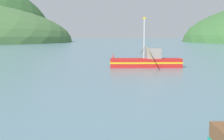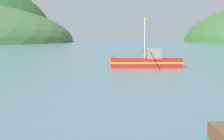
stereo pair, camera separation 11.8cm
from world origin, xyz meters
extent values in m
cube|color=red|center=(1.56, 41.85, 0.58)|extent=(9.27, 2.38, 1.16)
cube|color=gold|center=(1.56, 41.85, 0.64)|extent=(9.37, 2.41, 0.21)
cone|color=red|center=(-2.67, 41.68, 1.51)|extent=(0.21, 0.21, 0.70)
cube|color=gray|center=(2.54, 41.89, 1.80)|extent=(1.92, 1.65, 1.27)
cylinder|color=silver|center=(1.31, 41.84, 3.69)|extent=(0.12, 0.12, 5.07)
cube|color=gold|center=(1.31, 41.84, 6.35)|extent=(0.36, 0.04, 0.20)
cylinder|color=#997F4C|center=(1.70, 38.39, 2.05)|extent=(0.33, 4.95, 1.29)
cylinder|color=#997F4C|center=(1.41, 45.31, 2.05)|extent=(0.33, 4.95, 1.29)
camera|label=1|loc=(-2.02, -0.34, 4.38)|focal=52.25mm
camera|label=2|loc=(-1.90, -0.34, 4.38)|focal=52.25mm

